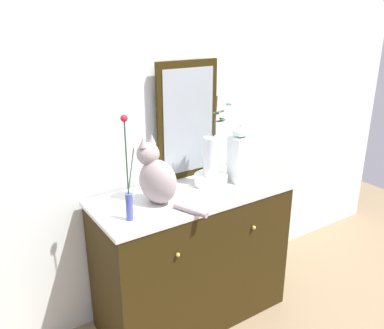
{
  "coord_description": "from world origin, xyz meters",
  "views": [
    {
      "loc": [
        -1.22,
        -1.85,
        1.88
      ],
      "look_at": [
        0.0,
        0.0,
        1.07
      ],
      "focal_mm": 37.77,
      "sensor_mm": 36.0,
      "label": 1
    }
  ],
  "objects_px": {
    "sideboard": "(192,256)",
    "vase_glass_clear": "(211,154)",
    "cat_sitting": "(156,177)",
    "vase_slim_green": "(128,188)",
    "mirror_leaning": "(188,121)",
    "candle_pillar": "(248,164)",
    "bowl_porcelain": "(211,180)",
    "jar_lidded_porcelain": "(240,155)"
  },
  "relations": [
    {
      "from": "mirror_leaning",
      "to": "vase_glass_clear",
      "type": "height_order",
      "value": "mirror_leaning"
    },
    {
      "from": "candle_pillar",
      "to": "cat_sitting",
      "type": "bearing_deg",
      "value": -174.02
    },
    {
      "from": "mirror_leaning",
      "to": "cat_sitting",
      "type": "xyz_separation_m",
      "value": [
        -0.36,
        -0.24,
        -0.22
      ]
    },
    {
      "from": "cat_sitting",
      "to": "bowl_porcelain",
      "type": "xyz_separation_m",
      "value": [
        0.4,
        0.04,
        -0.12
      ]
    },
    {
      "from": "vase_slim_green",
      "to": "candle_pillar",
      "type": "height_order",
      "value": "vase_slim_green"
    },
    {
      "from": "mirror_leaning",
      "to": "candle_pillar",
      "type": "bearing_deg",
      "value": -22.77
    },
    {
      "from": "sideboard",
      "to": "vase_slim_green",
      "type": "height_order",
      "value": "vase_slim_green"
    },
    {
      "from": "vase_slim_green",
      "to": "candle_pillar",
      "type": "bearing_deg",
      "value": 10.97
    },
    {
      "from": "cat_sitting",
      "to": "jar_lidded_porcelain",
      "type": "relative_size",
      "value": 1.2
    },
    {
      "from": "mirror_leaning",
      "to": "cat_sitting",
      "type": "height_order",
      "value": "mirror_leaning"
    },
    {
      "from": "cat_sitting",
      "to": "jar_lidded_porcelain",
      "type": "distance_m",
      "value": 0.59
    },
    {
      "from": "sideboard",
      "to": "candle_pillar",
      "type": "bearing_deg",
      "value": 8.73
    },
    {
      "from": "vase_slim_green",
      "to": "candle_pillar",
      "type": "xyz_separation_m",
      "value": [
        0.97,
        0.19,
        -0.12
      ]
    },
    {
      "from": "sideboard",
      "to": "bowl_porcelain",
      "type": "bearing_deg",
      "value": 13.76
    },
    {
      "from": "mirror_leaning",
      "to": "bowl_porcelain",
      "type": "xyz_separation_m",
      "value": [
        0.04,
        -0.2,
        -0.34
      ]
    },
    {
      "from": "candle_pillar",
      "to": "jar_lidded_porcelain",
      "type": "bearing_deg",
      "value": -150.44
    },
    {
      "from": "vase_slim_green",
      "to": "jar_lidded_porcelain",
      "type": "bearing_deg",
      "value": 7.04
    },
    {
      "from": "mirror_leaning",
      "to": "candle_pillar",
      "type": "distance_m",
      "value": 0.52
    },
    {
      "from": "jar_lidded_porcelain",
      "to": "candle_pillar",
      "type": "xyz_separation_m",
      "value": [
        0.15,
        0.09,
        -0.12
      ]
    },
    {
      "from": "cat_sitting",
      "to": "vase_glass_clear",
      "type": "bearing_deg",
      "value": 5.69
    },
    {
      "from": "sideboard",
      "to": "vase_glass_clear",
      "type": "xyz_separation_m",
      "value": [
        0.17,
        0.04,
        0.64
      ]
    },
    {
      "from": "jar_lidded_porcelain",
      "to": "candle_pillar",
      "type": "distance_m",
      "value": 0.21
    },
    {
      "from": "sideboard",
      "to": "mirror_leaning",
      "type": "relative_size",
      "value": 1.62
    },
    {
      "from": "cat_sitting",
      "to": "jar_lidded_porcelain",
      "type": "bearing_deg",
      "value": -0.86
    },
    {
      "from": "mirror_leaning",
      "to": "sideboard",
      "type": "bearing_deg",
      "value": -117.48
    },
    {
      "from": "cat_sitting",
      "to": "vase_glass_clear",
      "type": "distance_m",
      "value": 0.41
    },
    {
      "from": "sideboard",
      "to": "vase_glass_clear",
      "type": "height_order",
      "value": "vase_glass_clear"
    },
    {
      "from": "cat_sitting",
      "to": "vase_slim_green",
      "type": "relative_size",
      "value": 0.82
    },
    {
      "from": "mirror_leaning",
      "to": "candle_pillar",
      "type": "relative_size",
      "value": 5.82
    },
    {
      "from": "sideboard",
      "to": "cat_sitting",
      "type": "distance_m",
      "value": 0.64
    },
    {
      "from": "sideboard",
      "to": "jar_lidded_porcelain",
      "type": "relative_size",
      "value": 3.18
    },
    {
      "from": "mirror_leaning",
      "to": "bowl_porcelain",
      "type": "bearing_deg",
      "value": -77.67
    },
    {
      "from": "sideboard",
      "to": "vase_slim_green",
      "type": "bearing_deg",
      "value": -166.59
    },
    {
      "from": "vase_glass_clear",
      "to": "sideboard",
      "type": "bearing_deg",
      "value": -166.58
    },
    {
      "from": "sideboard",
      "to": "jar_lidded_porcelain",
      "type": "height_order",
      "value": "jar_lidded_porcelain"
    },
    {
      "from": "vase_glass_clear",
      "to": "candle_pillar",
      "type": "xyz_separation_m",
      "value": [
        0.34,
        0.04,
        -0.14
      ]
    },
    {
      "from": "cat_sitting",
      "to": "jar_lidded_porcelain",
      "type": "xyz_separation_m",
      "value": [
        0.59,
        -0.01,
        0.02
      ]
    },
    {
      "from": "sideboard",
      "to": "mirror_leaning",
      "type": "height_order",
      "value": "mirror_leaning"
    },
    {
      "from": "cat_sitting",
      "to": "bowl_porcelain",
      "type": "distance_m",
      "value": 0.43
    },
    {
      "from": "vase_slim_green",
      "to": "vase_glass_clear",
      "type": "xyz_separation_m",
      "value": [
        0.63,
        0.15,
        0.02
      ]
    },
    {
      "from": "vase_glass_clear",
      "to": "vase_slim_green",
      "type": "bearing_deg",
      "value": -166.59
    },
    {
      "from": "mirror_leaning",
      "to": "candle_pillar",
      "type": "height_order",
      "value": "mirror_leaning"
    }
  ]
}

